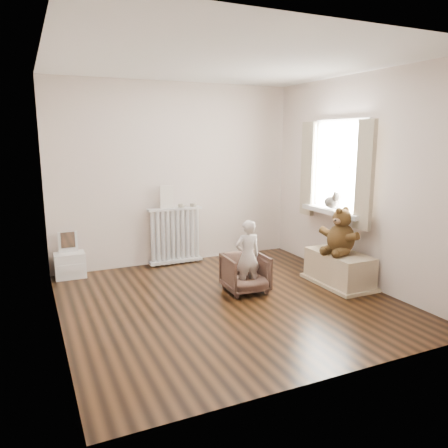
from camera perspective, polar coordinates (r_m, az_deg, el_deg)
name	(u,v)px	position (r m, az deg, el deg)	size (l,w,h in m)	color
floor	(229,301)	(5.06, 0.59, -9.99)	(3.60, 3.60, 0.01)	black
ceiling	(229,61)	(4.77, 0.66, 20.51)	(3.60, 3.60, 0.01)	white
back_wall	(176,174)	(6.41, -6.31, 6.45)	(3.60, 0.02, 2.60)	silver
front_wall	(336,214)	(3.22, 14.43, 1.32)	(3.60, 0.02, 2.60)	silver
left_wall	(51,197)	(4.30, -21.66, 3.32)	(0.02, 3.60, 2.60)	silver
right_wall	(359,181)	(5.74, 17.17, 5.45)	(0.02, 3.60, 2.60)	silver
window	(341,167)	(5.93, 15.03, 7.20)	(0.03, 0.90, 1.10)	white
window_sill	(333,211)	(5.94, 14.07, 1.61)	(0.22, 1.10, 0.06)	silver
curtain_left	(365,175)	(5.43, 17.93, 6.05)	(0.06, 0.26, 1.30)	#B7AA8D
curtain_right	(308,169)	(6.32, 10.92, 7.07)	(0.06, 0.26, 1.30)	#B7AA8D
radiator	(175,238)	(6.42, -6.37, -1.78)	(0.79, 0.15, 0.83)	silver
paper_doll	(167,197)	(6.27, -7.50, 3.52)	(0.20, 0.02, 0.33)	beige
tin_a	(181,205)	(6.36, -5.62, 2.43)	(0.09, 0.09, 0.05)	#A59E8C
tin_b	(193,205)	(6.42, -4.06, 2.53)	(0.09, 0.09, 0.05)	#A59E8C
toy_vanity	(69,257)	(6.13, -19.54, -4.11)	(0.39, 0.28, 0.61)	silver
armchair	(245,273)	(5.28, 2.80, -6.42)	(0.49, 0.50, 0.46)	brown
child	(247,256)	(5.18, 3.08, -4.20)	(0.32, 0.21, 0.87)	beige
toy_bench	(339,269)	(5.73, 14.80, -5.67)	(0.46, 0.87, 0.41)	#C3B28E
teddy_bear	(341,233)	(5.60, 15.07, -1.12)	(0.47, 0.36, 0.57)	#33210E
plush_cat	(332,201)	(5.94, 13.89, 2.88)	(0.17, 0.28, 0.24)	#655F57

